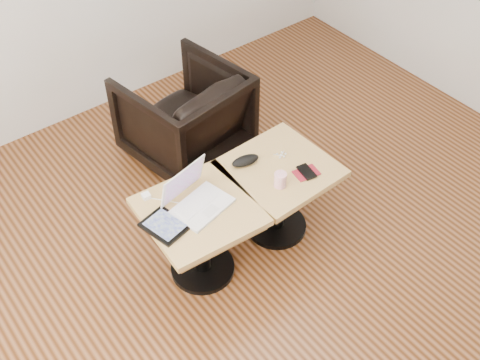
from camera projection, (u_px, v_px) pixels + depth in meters
room_shell at (310, 105)px, 2.44m from camera, size 4.52×4.52×2.71m
side_table_left at (200, 225)px, 3.26m from camera, size 0.61×0.61×0.52m
side_table_right at (279, 183)px, 3.49m from camera, size 0.59×0.59×0.52m
laptop at (196, 198)px, 3.16m from camera, size 0.35×0.32×0.22m
tablet at (165, 226)px, 3.07m from camera, size 0.22×0.26×0.02m
charging_adapter at (146, 196)px, 3.22m from camera, size 0.05×0.05×0.03m
glasses_case at (245, 161)px, 3.40m from camera, size 0.18×0.10×0.05m
striped_cup at (280, 180)px, 3.26m from camera, size 0.08×0.08×0.09m
earbuds_tangle at (282, 155)px, 3.46m from camera, size 0.07×0.05×0.01m
phone_on_sleeve at (306, 172)px, 3.36m from camera, size 0.15×0.13×0.02m
armchair at (184, 116)px, 4.03m from camera, size 0.81×0.83×0.66m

